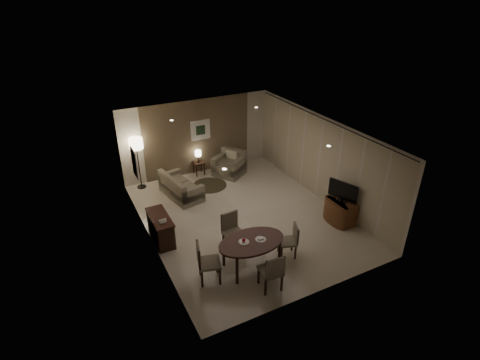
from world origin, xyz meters
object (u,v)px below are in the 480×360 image
chair_far (234,234)px  chair_near (270,270)px  sofa (181,186)px  floor_lamp (139,164)px  armchair (229,163)px  dining_table (251,254)px  console_desk (161,228)px  chair_right (287,241)px  side_table (199,168)px  chair_left (209,262)px  tv_cabinet (340,211)px

chair_far → chair_near: bearing=-90.2°
sofa → floor_lamp: size_ratio=0.91×
armchair → dining_table: bearing=-53.6°
armchair → console_desk: bearing=-84.7°
chair_right → side_table: (-0.28, 5.34, -0.20)m
dining_table → side_table: size_ratio=3.46×
side_table → chair_left: bearing=-109.0°
console_desk → tv_cabinet: bearing=-17.1°
tv_cabinet → floor_lamp: (-4.64, 4.72, 0.54)m
console_desk → tv_cabinet: (4.89, -1.50, -0.03)m
floor_lamp → sofa: bearing=-49.2°
chair_far → armchair: size_ratio=1.05×
side_table → dining_table: bearing=-97.9°
tv_cabinet → chair_near: size_ratio=0.91×
dining_table → chair_right: bearing=-1.4°
chair_near → chair_left: chair_left is taller
dining_table → chair_left: (-1.08, 0.04, 0.13)m
chair_far → armchair: (1.78, 4.01, -0.08)m
console_desk → chair_right: (2.66, -2.09, 0.07)m
chair_near → sofa: bearing=-78.1°
armchair → side_table: bearing=-152.3°
dining_table → chair_right: size_ratio=1.87×
chair_far → chair_right: 1.37m
dining_table → chair_far: size_ratio=1.61×
tv_cabinet → armchair: (-1.55, 4.23, 0.09)m
tv_cabinet → dining_table: bearing=-170.1°
sofa → side_table: size_ratio=3.39×
armchair → floor_lamp: size_ratio=0.55×
tv_cabinet → side_table: 5.38m
chair_left → floor_lamp: 5.26m
armchair → side_table: (-0.97, 0.52, -0.20)m
chair_left → chair_right: (2.10, -0.07, -0.07)m
tv_cabinet → side_table: size_ratio=1.88×
armchair → sofa: bearing=-105.3°
chair_far → chair_left: size_ratio=1.00×
console_desk → chair_right: bearing=-38.2°
console_desk → armchair: (3.34, 2.73, 0.06)m
chair_near → console_desk: bearing=-52.5°
tv_cabinet → side_table: tv_cabinet is taller
chair_near → chair_right: (0.97, 0.78, -0.05)m
sofa → armchair: size_ratio=1.65×
chair_near → armchair: bearing=-99.4°
floor_lamp → armchair: bearing=-9.0°
dining_table → sofa: (-0.36, 4.10, -0.01)m
sofa → side_table: 1.65m
tv_cabinet → chair_right: 2.31m
sofa → armchair: armchair is taller
chair_left → console_desk: bearing=30.8°
tv_cabinet → chair_far: chair_far is taller
chair_left → armchair: (2.78, 4.75, -0.08)m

